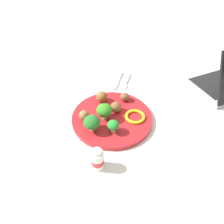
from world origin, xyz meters
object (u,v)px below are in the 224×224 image
(broccoli_floret_front_right, at_px, (92,122))
(meatball_center, at_px, (125,97))
(meatball_back_right, at_px, (116,107))
(meatball_back_left, at_px, (84,115))
(fork, at_px, (126,82))
(yogurt_bottle, at_px, (97,160))
(meatball_front_left, at_px, (102,97))
(knife, at_px, (118,80))
(plate, at_px, (112,118))
(pepper_ring_mid_left, at_px, (135,117))
(broccoli_floret_mid_left, at_px, (113,125))
(broccoli_floret_far_rim, at_px, (104,110))
(napkin, at_px, (122,81))

(broccoli_floret_front_right, xyz_separation_m, meatball_center, (-0.17, 0.08, -0.02))
(meatball_back_right, bearing_deg, meatball_center, 162.73)
(meatball_back_left, relative_size, fork, 0.29)
(meatball_back_right, distance_m, fork, 0.20)
(yogurt_bottle, bearing_deg, meatball_front_left, -168.97)
(knife, bearing_deg, plate, 5.91)
(knife, bearing_deg, meatball_center, 20.99)
(pepper_ring_mid_left, relative_size, knife, 0.48)
(broccoli_floret_mid_left, bearing_deg, yogurt_bottle, -8.65)
(meatball_front_left, bearing_deg, fork, 157.40)
(broccoli_floret_mid_left, height_order, yogurt_bottle, yogurt_bottle)
(fork, bearing_deg, meatball_front_left, -22.60)
(pepper_ring_mid_left, bearing_deg, fork, -163.08)
(plate, distance_m, meatball_back_right, 0.04)
(broccoli_floret_far_rim, relative_size, pepper_ring_mid_left, 0.83)
(broccoli_floret_mid_left, distance_m, meatball_back_right, 0.10)
(meatball_back_left, distance_m, knife, 0.28)
(pepper_ring_mid_left, bearing_deg, broccoli_floret_mid_left, -37.24)
(meatball_back_left, height_order, yogurt_bottle, yogurt_bottle)
(broccoli_floret_front_right, distance_m, meatball_back_left, 0.06)
(meatball_center, bearing_deg, meatball_back_right, -17.27)
(broccoli_floret_mid_left, xyz_separation_m, meatball_front_left, (-0.14, -0.07, -0.01))
(meatball_back_right, bearing_deg, meatball_back_left, -57.40)
(pepper_ring_mid_left, xyz_separation_m, napkin, (-0.23, -0.08, -0.02))
(meatball_back_left, distance_m, pepper_ring_mid_left, 0.17)
(plate, xyz_separation_m, pepper_ring_mid_left, (-0.01, 0.08, 0.01))
(broccoli_floret_front_right, distance_m, knife, 0.32)
(napkin, xyz_separation_m, knife, (0.01, -0.02, 0.00))
(yogurt_bottle, bearing_deg, meatball_center, 174.25)
(fork, bearing_deg, plate, -2.86)
(broccoli_floret_front_right, height_order, broccoli_floret_mid_left, broccoli_floret_front_right)
(broccoli_floret_far_rim, xyz_separation_m, yogurt_bottle, (0.18, 0.02, -0.02))
(broccoli_floret_mid_left, relative_size, meatball_center, 1.34)
(broccoli_floret_front_right, distance_m, meatball_front_left, 0.15)
(plate, xyz_separation_m, yogurt_bottle, (0.20, -0.00, 0.02))
(broccoli_floret_far_rim, xyz_separation_m, meatball_back_right, (-0.04, 0.03, -0.02))
(broccoli_floret_mid_left, distance_m, fork, 0.30)
(meatball_center, height_order, fork, meatball_center)
(broccoli_floret_front_right, bearing_deg, meatball_center, 156.07)
(plate, bearing_deg, meatball_back_left, -69.71)
(pepper_ring_mid_left, distance_m, knife, 0.25)
(meatball_front_left, bearing_deg, knife, 169.51)
(plate, distance_m, fork, 0.23)
(broccoli_floret_front_right, relative_size, meatball_back_right, 1.50)
(meatball_back_right, distance_m, pepper_ring_mid_left, 0.08)
(broccoli_floret_mid_left, relative_size, fork, 0.37)
(broccoli_floret_far_rim, bearing_deg, plate, 122.34)
(meatball_front_left, height_order, meatball_back_right, meatball_front_left)
(broccoli_floret_mid_left, bearing_deg, broccoli_floret_far_rim, -143.30)
(meatball_center, distance_m, napkin, 0.15)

